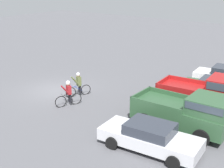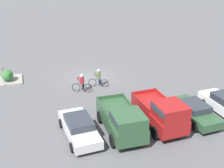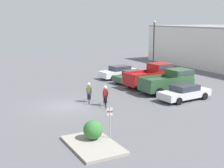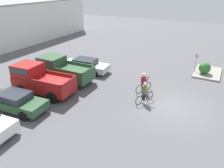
% 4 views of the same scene
% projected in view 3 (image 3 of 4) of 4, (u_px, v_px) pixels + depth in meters
% --- Properties ---
extents(ground_plane, '(80.00, 80.00, 0.00)m').
position_uv_depth(ground_plane, '(67.00, 106.00, 24.68)').
color(ground_plane, '#56565B').
extents(sedan_0, '(2.27, 4.92, 1.47)m').
position_uv_depth(sedan_0, '(120.00, 72.00, 36.08)').
color(sedan_0, white).
rests_on(sedan_0, ground_plane).
extents(sedan_1, '(2.21, 4.70, 1.32)m').
position_uv_depth(sedan_1, '(134.00, 76.00, 33.73)').
color(sedan_1, '#2D5133').
rests_on(sedan_1, ground_plane).
extents(pickup_truck_0, '(2.54, 5.05, 2.34)m').
position_uv_depth(pickup_truck_0, '(152.00, 75.00, 31.43)').
color(pickup_truck_0, maroon).
rests_on(pickup_truck_0, ground_plane).
extents(pickup_truck_1, '(2.37, 5.06, 2.13)m').
position_uv_depth(pickup_truck_1, '(170.00, 81.00, 29.02)').
color(pickup_truck_1, '#2D5133').
rests_on(pickup_truck_1, ground_plane).
extents(sedan_2, '(2.27, 4.89, 1.34)m').
position_uv_depth(sedan_2, '(185.00, 92.00, 26.40)').
color(sedan_2, silver).
rests_on(sedan_2, ground_plane).
extents(cyclist_0, '(1.64, 0.77, 1.68)m').
position_uv_depth(cyclist_0, '(105.00, 95.00, 24.57)').
color(cyclist_0, black).
rests_on(cyclist_0, ground_plane).
extents(cyclist_1, '(1.69, 0.79, 1.67)m').
position_uv_depth(cyclist_1, '(89.00, 92.00, 25.69)').
color(cyclist_1, black).
rests_on(cyclist_1, ground_plane).
extents(fire_lane_sign, '(0.14, 0.29, 2.02)m').
position_uv_depth(fire_lane_sign, '(110.00, 120.00, 17.52)').
color(fire_lane_sign, '#9E9EA3').
rests_on(fire_lane_sign, ground_plane).
extents(lamppost, '(0.36, 0.36, 6.56)m').
position_uv_depth(lamppost, '(154.00, 43.00, 38.79)').
color(lamppost, '#2D2823').
rests_on(lamppost, ground_plane).
extents(curb_island, '(3.81, 2.42, 0.15)m').
position_uv_depth(curb_island, '(93.00, 145.00, 16.89)').
color(curb_island, gray).
rests_on(curb_island, ground_plane).
extents(shrub, '(1.10, 1.10, 1.10)m').
position_uv_depth(shrub, '(93.00, 130.00, 17.42)').
color(shrub, '#337033').
rests_on(shrub, curb_island).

